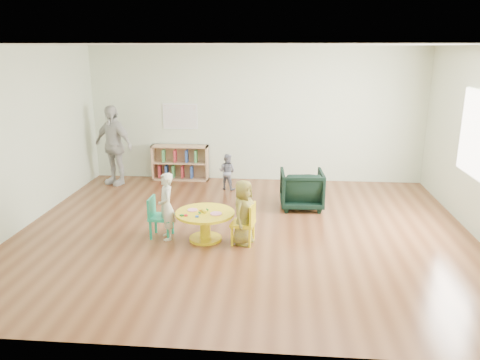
{
  "coord_description": "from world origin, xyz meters",
  "views": [
    {
      "loc": [
        0.53,
        -6.78,
        2.77
      ],
      "look_at": [
        -0.04,
        -0.3,
        0.91
      ],
      "focal_mm": 35.0,
      "sensor_mm": 36.0,
      "label": 1
    }
  ],
  "objects": [
    {
      "name": "adult_caretaker",
      "position": [
        -2.9,
        2.4,
        0.82
      ],
      "size": [
        1.04,
        0.77,
        1.64
      ],
      "primitive_type": "imported",
      "rotation": [
        0.0,
        0.0,
        -0.44
      ],
      "color": "beige",
      "rests_on": "ground"
    },
    {
      "name": "armchair",
      "position": [
        0.93,
        1.2,
        0.34
      ],
      "size": [
        0.77,
        0.79,
        0.69
      ],
      "primitive_type": "imported",
      "rotation": [
        0.0,
        0.0,
        3.2
      ],
      "color": "black",
      "rests_on": "ground"
    },
    {
      "name": "activity_table",
      "position": [
        -0.55,
        -0.39,
        0.3
      ],
      "size": [
        0.87,
        0.87,
        0.48
      ],
      "rotation": [
        0.0,
        0.0,
        0.26
      ],
      "color": "yellow",
      "rests_on": "ground"
    },
    {
      "name": "kid_chair_left",
      "position": [
        -1.27,
        -0.32,
        0.33
      ],
      "size": [
        0.34,
        0.34,
        0.62
      ],
      "rotation": [
        0.0,
        0.0,
        -1.6
      ],
      "color": "#1C9A70",
      "rests_on": "ground"
    },
    {
      "name": "room",
      "position": [
        0.01,
        0.0,
        1.89
      ],
      "size": [
        7.1,
        7.0,
        2.8
      ],
      "color": "brown",
      "rests_on": "ground"
    },
    {
      "name": "child_left",
      "position": [
        -1.12,
        -0.38,
        0.51
      ],
      "size": [
        0.36,
        0.43,
        1.01
      ],
      "primitive_type": "imported",
      "rotation": [
        0.0,
        0.0,
        -1.2
      ],
      "color": "silver",
      "rests_on": "ground"
    },
    {
      "name": "toddler",
      "position": [
        -0.51,
        2.2,
        0.36
      ],
      "size": [
        0.43,
        0.38,
        0.73
      ],
      "primitive_type": "imported",
      "rotation": [
        0.0,
        0.0,
        2.8
      ],
      "color": "#181F3E",
      "rests_on": "ground"
    },
    {
      "name": "kid_chair_right",
      "position": [
        0.06,
        -0.47,
        0.33
      ],
      "size": [
        0.37,
        0.37,
        0.61
      ],
      "rotation": [
        0.0,
        0.0,
        1.43
      ],
      "color": "yellow",
      "rests_on": "ground"
    },
    {
      "name": "alphabet_poster",
      "position": [
        -1.6,
        2.98,
        1.35
      ],
      "size": [
        0.74,
        0.01,
        0.54
      ],
      "color": "white",
      "rests_on": "ground"
    },
    {
      "name": "bookshelf",
      "position": [
        -1.61,
        2.86,
        0.37
      ],
      "size": [
        1.2,
        0.3,
        0.75
      ],
      "color": "tan",
      "rests_on": "ground"
    },
    {
      "name": "child_right",
      "position": [
        0.03,
        -0.47,
        0.48
      ],
      "size": [
        0.44,
        0.54,
        0.96
      ],
      "primitive_type": "imported",
      "rotation": [
        0.0,
        0.0,
        1.23
      ],
      "color": "yellow",
      "rests_on": "ground"
    }
  ]
}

